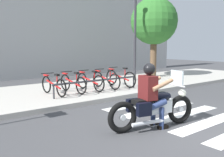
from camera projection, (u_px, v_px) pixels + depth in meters
The scene contains 17 objects.
ground_plane at pixel (191, 129), 5.41m from camera, with size 48.00×48.00×0.00m, color #424244.
sidewalk at pixel (72, 91), 9.63m from camera, with size 24.00×4.40×0.15m, color #B7B2A8.
crosswalk_stripe_2 at pixel (211, 122), 5.91m from camera, with size 2.80×0.40×0.01m, color white.
crosswalk_stripe_3 at pixel (183, 115), 6.53m from camera, with size 2.80×0.40×0.01m, color white.
crosswalk_stripe_4 at pixel (160, 109), 7.15m from camera, with size 2.80×0.40×0.01m, color white.
crosswalk_stripe_5 at pixel (141, 104), 7.78m from camera, with size 2.80×0.40×0.01m, color white.
motorcycle at pixel (154, 107), 5.42m from camera, with size 2.19×0.83×1.27m.
rider at pixel (151, 91), 5.34m from camera, with size 0.71×0.63×1.46m.
bicycle_0 at pixel (53, 85), 8.36m from camera, with size 0.48×1.63×0.75m.
bicycle_1 at pixel (73, 83), 8.82m from camera, with size 0.48×1.65×0.76m.
bicycle_2 at pixel (90, 81), 9.28m from camera, with size 0.48×1.66×0.77m.
bicycle_3 at pixel (106, 80), 9.74m from camera, with size 0.48×1.65×0.77m.
bicycle_4 at pixel (120, 78), 10.20m from camera, with size 0.48×1.76×0.80m.
bike_rack at pixel (98, 81), 8.84m from camera, with size 3.60×0.07×0.49m.
street_lamp at pixel (135, 29), 11.93m from camera, with size 0.28×0.28×4.38m.
tree_near_rack at pixel (154, 22), 13.28m from camera, with size 2.55×2.55×4.46m.
building_backdrop at pixel (20, 13), 13.60m from camera, with size 24.00×1.20×7.32m, color #ABABAB.
Camera 1 is at (-4.61, -3.01, 1.81)m, focal length 39.12 mm.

